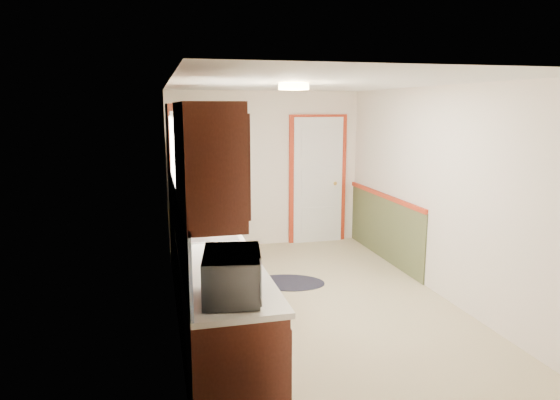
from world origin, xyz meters
TOP-DOWN VIEW (x-y plane):
  - room_shell at (0.00, 0.00)m, footprint 3.20×5.20m
  - kitchen_run at (-1.24, -0.29)m, footprint 0.63×4.00m
  - back_wall_trim at (0.99, 2.21)m, footprint 1.12×2.30m
  - ceiling_fixture at (-0.30, -0.20)m, footprint 0.30×0.30m
  - microwave at (-1.20, -1.95)m, footprint 0.38×0.58m
  - refrigerator at (-1.02, 2.05)m, footprint 0.76×0.75m
  - rug at (-0.11, 0.68)m, footprint 1.04×0.83m
  - cooktop at (-1.19, 1.02)m, footprint 0.49×0.59m

SIDE VIEW (x-z plane):
  - rug at x=-0.11m, z-range 0.00..0.01m
  - kitchen_run at x=-1.24m, z-range -0.29..1.91m
  - refrigerator at x=-1.02m, z-range 0.00..1.75m
  - back_wall_trim at x=0.99m, z-range -0.15..1.93m
  - cooktop at x=-1.19m, z-range 0.94..0.96m
  - microwave at x=-1.20m, z-range 0.94..1.31m
  - room_shell at x=0.00m, z-range -0.06..2.46m
  - ceiling_fixture at x=-0.30m, z-range 2.33..2.39m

